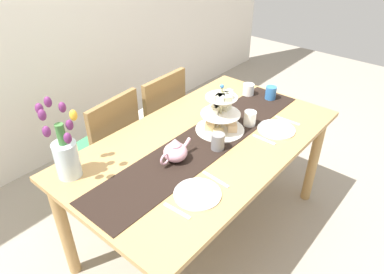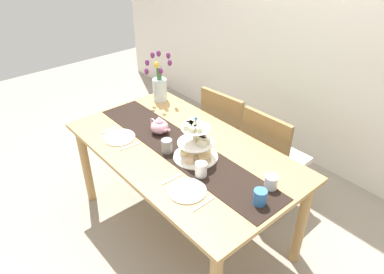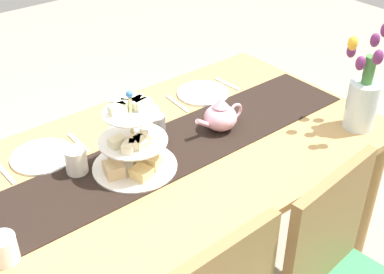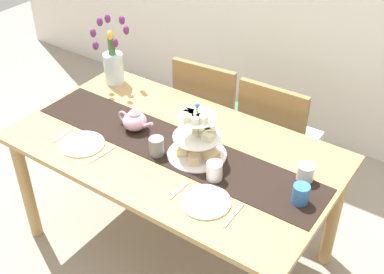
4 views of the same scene
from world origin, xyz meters
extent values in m
cube|color=tan|center=(0.00, 0.00, 0.74)|extent=(1.69, 0.95, 0.03)
cylinder|color=tan|center=(-0.78, -0.40, 0.36)|extent=(0.07, 0.07, 0.73)
cylinder|color=tan|center=(-0.78, 0.40, 0.36)|extent=(0.07, 0.07, 0.73)
cube|color=olive|center=(-0.20, 0.59, 0.69)|extent=(0.42, 0.08, 0.45)
cube|color=black|center=(0.00, -0.01, 0.76)|extent=(1.65, 0.32, 0.00)
cylinder|color=beige|center=(0.15, 0.00, 0.90)|extent=(0.01, 0.01, 0.28)
cylinder|color=white|center=(0.15, 0.00, 0.76)|extent=(0.30, 0.30, 0.01)
cylinder|color=white|center=(0.15, 0.00, 0.87)|extent=(0.24, 0.24, 0.01)
cylinder|color=white|center=(0.15, 0.00, 0.98)|extent=(0.19, 0.19, 0.01)
cube|color=beige|center=(0.23, 0.00, 0.79)|extent=(0.08, 0.08, 0.05)
cube|color=#EEC97B|center=(0.16, 0.07, 0.79)|extent=(0.07, 0.08, 0.04)
cube|color=#ECC984|center=(0.10, 0.04, 0.79)|extent=(0.08, 0.08, 0.05)
cube|color=beige|center=(0.08, -0.04, 0.79)|extent=(0.08, 0.08, 0.04)
cube|color=beige|center=(0.18, -0.07, 0.79)|extent=(0.07, 0.07, 0.05)
cube|color=beige|center=(0.21, 0.00, 0.89)|extent=(0.06, 0.04, 0.03)
cube|color=beige|center=(0.19, 0.05, 0.89)|extent=(0.07, 0.06, 0.03)
cube|color=#F3E7BB|center=(0.16, 0.04, 0.89)|extent=(0.06, 0.07, 0.03)
cube|color=#F3EABE|center=(0.15, 0.05, 0.89)|extent=(0.04, 0.06, 0.03)
cube|color=#EEE5C2|center=(0.11, 0.03, 0.89)|extent=(0.06, 0.07, 0.03)
cube|color=beige|center=(0.10, 0.01, 1.00)|extent=(0.06, 0.04, 0.03)
cube|color=beige|center=(0.11, -0.01, 1.00)|extent=(0.06, 0.04, 0.03)
cube|color=silver|center=(0.11, -0.03, 1.00)|extent=(0.07, 0.06, 0.03)
cube|color=beige|center=(0.13, -0.05, 1.00)|extent=(0.06, 0.07, 0.03)
cube|color=beige|center=(0.16, -0.04, 1.00)|extent=(0.06, 0.07, 0.03)
cube|color=beige|center=(0.18, -0.02, 1.00)|extent=(0.06, 0.04, 0.03)
sphere|color=#3370B7|center=(0.15, 0.00, 1.05)|extent=(0.02, 0.02, 0.02)
ellipsoid|color=#E5A8BC|center=(-0.26, 0.00, 0.81)|extent=(0.13, 0.13, 0.10)
cone|color=#E5A8BC|center=(-0.26, 0.00, 0.88)|extent=(0.06, 0.06, 0.04)
cylinder|color=#E5A8BC|center=(-0.17, 0.00, 0.82)|extent=(0.07, 0.02, 0.06)
torus|color=#E5A8BC|center=(-0.34, 0.00, 0.81)|extent=(0.07, 0.01, 0.07)
cylinder|color=silver|center=(-0.70, 0.33, 0.85)|extent=(0.12, 0.12, 0.19)
cylinder|color=#3D7538|center=(-0.70, 0.33, 1.00)|extent=(0.04, 0.04, 0.12)
ellipsoid|color=#6B2860|center=(-0.65, 0.32, 1.04)|extent=(0.04, 0.04, 0.06)
ellipsoid|color=#6B2860|center=(-0.63, 0.39, 1.10)|extent=(0.04, 0.04, 0.06)
ellipsoid|color=#6B2860|center=(-0.79, 0.28, 1.08)|extent=(0.04, 0.04, 0.06)
ellipsoid|color=#6B2860|center=(-0.72, 0.22, 1.04)|extent=(0.04, 0.04, 0.06)
ellipsoid|color=yellow|center=(-0.65, 0.27, 1.11)|extent=(0.04, 0.04, 0.06)
cylinder|color=white|center=(0.67, 0.13, 0.80)|extent=(0.08, 0.08, 0.08)
cylinder|color=white|center=(-0.39, -0.26, 0.76)|extent=(0.23, 0.23, 0.01)
cube|color=silver|center=(-0.54, -0.26, 0.76)|extent=(0.02, 0.15, 0.01)
cube|color=silver|center=(-0.25, -0.26, 0.76)|extent=(0.03, 0.17, 0.01)
cylinder|color=white|center=(0.37, -0.26, 0.76)|extent=(0.23, 0.23, 0.01)
cube|color=silver|center=(0.23, -0.26, 0.76)|extent=(0.02, 0.15, 0.01)
cube|color=silver|center=(0.52, -0.26, 0.76)|extent=(0.02, 0.17, 0.01)
cylinder|color=slate|center=(-0.02, -0.11, 0.81)|extent=(0.08, 0.08, 0.09)
cylinder|color=white|center=(0.32, -0.10, 0.80)|extent=(0.08, 0.08, 0.09)
camera|label=1|loc=(-1.38, -1.06, 1.92)|focal=33.16mm
camera|label=2|loc=(1.60, -1.28, 2.15)|focal=33.31mm
camera|label=3|loc=(0.90, 1.25, 1.84)|focal=47.60mm
camera|label=4|loc=(1.25, -1.65, 2.29)|focal=46.58mm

